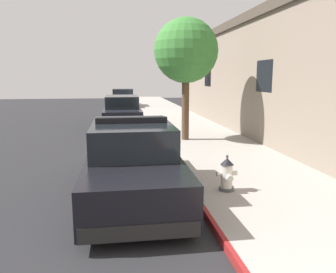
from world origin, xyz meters
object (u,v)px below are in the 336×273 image
object	(u,v)px
fire_hydrant	(227,174)
police_cruiser	(132,162)
street_tree	(186,51)
parked_car_silver_ahead	(122,112)
parked_car_dark_far	(123,99)

from	to	relation	value
fire_hydrant	police_cruiser	bearing A→B (deg)	168.80
fire_hydrant	street_tree	xyz separation A→B (m)	(0.29, 5.90, 2.95)
police_cruiser	parked_car_silver_ahead	size ratio (longest dim) A/B	1.00
parked_car_silver_ahead	fire_hydrant	size ratio (longest dim) A/B	6.37
parked_car_silver_ahead	fire_hydrant	world-z (taller)	parked_car_silver_ahead
parked_car_silver_ahead	street_tree	bearing A→B (deg)	-64.66
police_cruiser	parked_car_silver_ahead	world-z (taller)	police_cruiser
police_cruiser	parked_car_silver_ahead	distance (m)	10.46
police_cruiser	street_tree	size ratio (longest dim) A/B	1.07
police_cruiser	parked_car_dark_far	xyz separation A→B (m)	(0.09, 21.37, -0.00)
police_cruiser	fire_hydrant	bearing A→B (deg)	-11.20
police_cruiser	fire_hydrant	world-z (taller)	police_cruiser
parked_car_silver_ahead	parked_car_dark_far	world-z (taller)	same
parked_car_silver_ahead	fire_hydrant	bearing A→B (deg)	-79.30
parked_car_silver_ahead	street_tree	size ratio (longest dim) A/B	1.07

